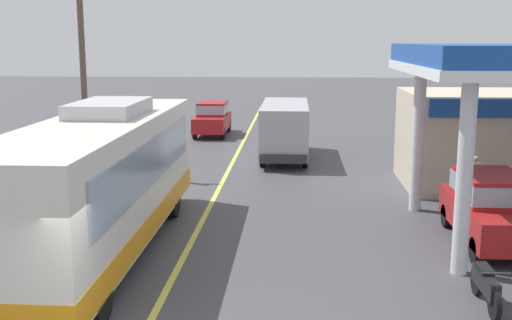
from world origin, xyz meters
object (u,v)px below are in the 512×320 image
Objects in this scene: motorcycle_parked_forecourt at (486,285)px; car_at_pump at (491,205)px; coach_bus_main at (101,185)px; pedestrian_near_pump at (474,179)px; minibus_opposing_lane at (285,126)px; car_trailing_behind_bus at (212,117)px.

car_at_pump is at bearing 72.68° from motorcycle_parked_forecourt.
motorcycle_parked_forecourt is at bearing -17.32° from coach_bus_main.
pedestrian_near_pump is (10.33, 4.92, -0.79)m from coach_bus_main.
car_at_pump is 2.53× the size of pedestrian_near_pump.
pedestrian_near_pump is (0.54, 3.54, -0.08)m from car_at_pump.
coach_bus_main is 1.80× the size of minibus_opposing_lane.
car_trailing_behind_bus is (-8.39, 22.40, 0.57)m from motorcycle_parked_forecourt.
pedestrian_near_pump is at bearing 81.33° from car_at_pump.
pedestrian_near_pump is at bearing 25.48° from coach_bus_main.
motorcycle_parked_forecourt is at bearing -74.76° from minibus_opposing_lane.
car_at_pump is at bearing -64.53° from minibus_opposing_lane.
pedestrian_near_pump is at bearing -55.48° from car_trailing_behind_bus.
car_trailing_behind_bus is (-9.65, 18.35, 0.00)m from car_at_pump.
minibus_opposing_lane is 10.10m from pedestrian_near_pump.
minibus_opposing_lane is at bearing 105.24° from motorcycle_parked_forecourt.
coach_bus_main is at bearing -108.21° from minibus_opposing_lane.
coach_bus_main is 6.13× the size of motorcycle_parked_forecourt.
coach_bus_main reaches higher than car_trailing_behind_bus.
car_trailing_behind_bus is at bearing 121.41° from minibus_opposing_lane.
car_at_pump reaches higher than pedestrian_near_pump.
motorcycle_parked_forecourt is at bearing -69.47° from car_trailing_behind_bus.
car_at_pump and car_trailing_behind_bus have the same top height.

